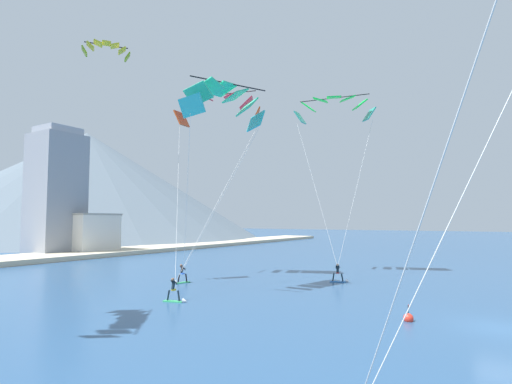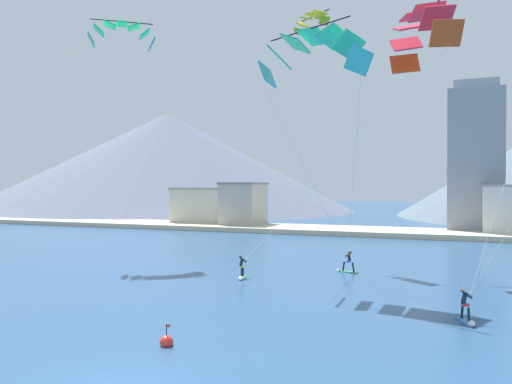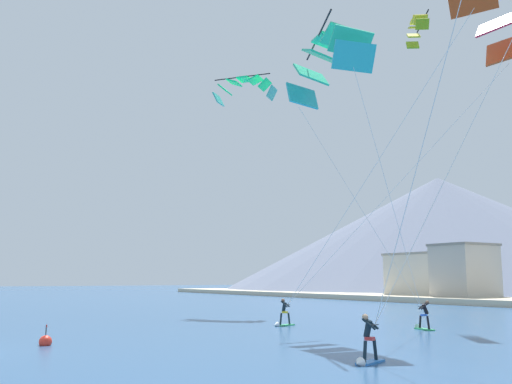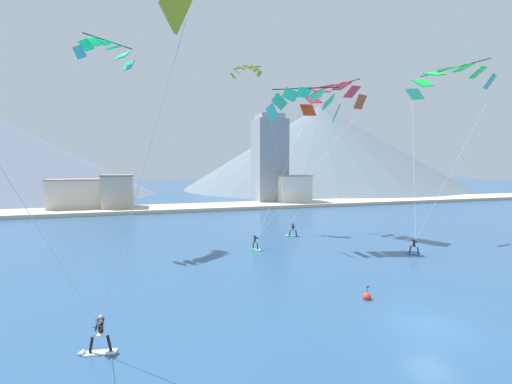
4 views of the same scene
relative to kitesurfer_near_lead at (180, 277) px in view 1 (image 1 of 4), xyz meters
name	(u,v)px [view 1 (image 1 of 4)]	position (x,y,z in m)	size (l,w,h in m)	color
ground_plane	(501,329)	(-2.34, -24.54, -0.51)	(400.00, 400.00, 0.00)	navy
kitesurfer_near_lead	(180,277)	(0.00, 0.00, 0.00)	(1.78, 0.82, 1.72)	#33B266
kitesurfer_mid_center	(340,276)	(8.26, -11.91, 0.00)	(1.00, 1.77, 1.75)	#337FDB
kitesurfer_far_left	(176,295)	(-6.28, -5.46, -0.01)	(0.86, 1.78, 1.73)	#33B266
parafoil_kite_near_lead	(224,101)	(-1.10, -5.58, 14.98)	(7.79, 7.62, 15.52)	#26B1B8
parafoil_kite_mid_center	(334,106)	(14.24, -9.27, 17.72)	(8.60, 8.67, 18.16)	teal
parafoil_kite_far_left	(218,105)	(5.29, -0.02, 17.11)	(14.38, 9.57, 17.74)	#C74015
parafoil_kite_distant_low_drift	(106,48)	(-4.27, 5.49, 20.87)	(3.91, 3.24, 1.47)	#759D14
race_marker_buoy	(408,318)	(-3.25, -20.14, -0.35)	(0.56, 0.56, 1.02)	red
shore_building_quay_east	(93,234)	(14.54, 32.74, 2.87)	(7.56, 4.99, 6.73)	silver
highrise_tower	(56,192)	(10.12, 36.51, 9.61)	(7.00, 7.00, 20.65)	gray
mountain_peak_west_ridge	(86,185)	(48.16, 83.96, 15.75)	(106.44, 106.44, 32.52)	slate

